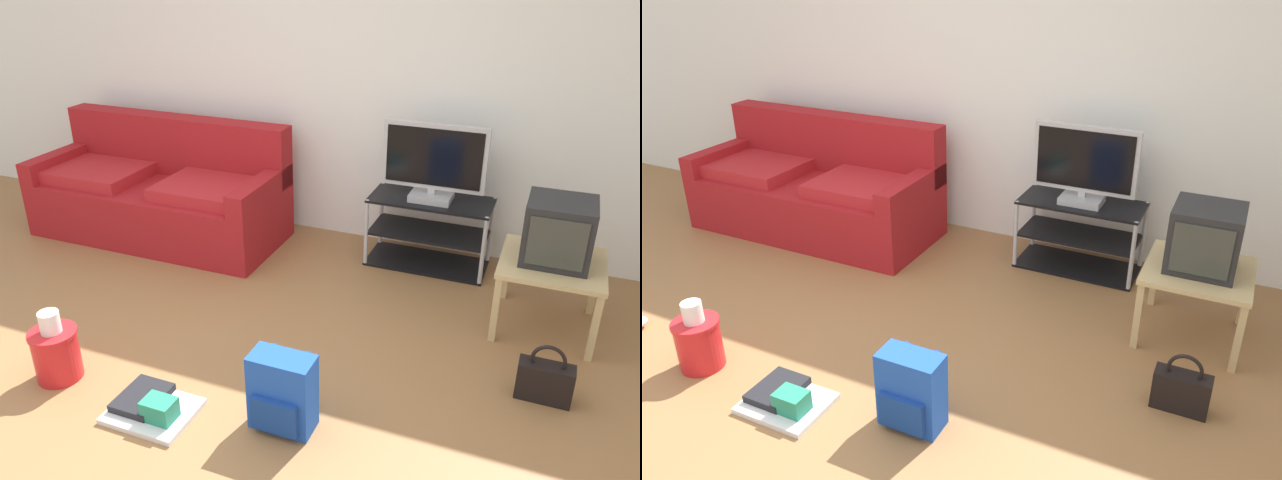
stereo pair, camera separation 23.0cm
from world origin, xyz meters
TOP-DOWN VIEW (x-y plane):
  - ground_plane at (0.00, 0.00)m, footprint 9.00×9.80m
  - wall_back at (0.00, 2.45)m, footprint 9.00×0.10m
  - couch at (-1.24, 1.86)m, footprint 2.00×0.84m
  - tv_stand at (0.91, 2.11)m, footprint 0.87×0.41m
  - flat_tv at (0.91, 2.08)m, footprint 0.73×0.22m
  - side_table at (1.77, 1.54)m, footprint 0.60×0.60m
  - crt_tv at (1.77, 1.55)m, footprint 0.38×0.38m
  - backpack at (0.65, 0.12)m, footprint 0.31×0.24m
  - handbag at (1.83, 0.81)m, footprint 0.28×0.11m
  - cleaning_bucket at (-0.66, 0.01)m, footprint 0.26×0.26m
  - floor_tray at (-0.01, -0.05)m, footprint 0.43×0.35m

SIDE VIEW (x-z plane):
  - ground_plane at x=0.00m, z-range -0.02..0.00m
  - floor_tray at x=-0.01m, z-range -0.03..0.11m
  - handbag at x=1.83m, z-range -0.05..0.28m
  - cleaning_bucket at x=-0.66m, z-range -0.03..0.38m
  - backpack at x=0.65m, z-range 0.00..0.40m
  - tv_stand at x=0.91m, z-range 0.00..0.52m
  - couch at x=-1.24m, z-range -0.12..0.79m
  - side_table at x=1.77m, z-range 0.17..0.62m
  - crt_tv at x=1.77m, z-range 0.46..0.84m
  - flat_tv at x=0.91m, z-range 0.52..1.07m
  - wall_back at x=0.00m, z-range 0.00..2.70m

